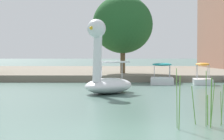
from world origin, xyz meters
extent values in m
plane|color=#47665B|center=(0.00, 0.00, 0.00)|extent=(579.56, 579.56, 0.00)
cube|color=slate|center=(0.00, 30.85, 0.25)|extent=(138.54, 25.90, 0.49)
ellipsoid|color=white|center=(-0.70, 9.99, 0.38)|extent=(3.25, 3.68, 0.77)
cylinder|color=white|center=(-1.23, 9.13, 1.89)|extent=(0.63, 0.68, 2.56)
sphere|color=white|center=(-1.27, 9.06, 3.16)|extent=(1.21, 1.21, 0.88)
cone|color=yellow|center=(-1.45, 8.76, 3.16)|extent=(0.68, 0.69, 0.49)
cube|color=white|center=(-0.56, 10.21, 1.56)|extent=(1.86, 1.85, 0.08)
cylinder|color=silver|center=(-1.08, 10.53, 1.17)|extent=(0.04, 0.04, 0.79)
cylinder|color=silver|center=(-0.04, 9.89, 1.17)|extent=(0.04, 0.04, 0.79)
cube|color=white|center=(5.38, 16.13, 0.18)|extent=(1.48, 2.18, 0.36)
ellipsoid|color=orange|center=(5.38, 16.13, 1.32)|extent=(1.10, 1.38, 0.20)
cylinder|color=#B7B7BF|center=(5.09, 16.68, 0.84)|extent=(0.04, 0.04, 0.96)
cylinder|color=#B7B7BF|center=(5.83, 16.58, 0.84)|extent=(0.04, 0.04, 0.96)
cylinder|color=#B7B7BF|center=(4.94, 15.68, 0.84)|extent=(0.04, 0.04, 0.96)
cylinder|color=#B7B7BF|center=(5.68, 15.58, 0.84)|extent=(0.04, 0.04, 0.96)
cube|color=white|center=(2.76, 16.49, 0.21)|extent=(1.74, 2.53, 0.42)
ellipsoid|color=teal|center=(2.76, 16.49, 1.30)|extent=(1.42, 1.41, 0.20)
cylinder|color=#B7B7BF|center=(2.31, 17.06, 0.86)|extent=(0.04, 0.04, 0.89)
cylinder|color=#B7B7BF|center=(3.33, 16.94, 0.86)|extent=(0.04, 0.04, 0.89)
cylinder|color=#B7B7BF|center=(2.19, 16.05, 0.86)|extent=(0.04, 0.04, 0.89)
cylinder|color=#B7B7BF|center=(3.21, 15.93, 0.86)|extent=(0.04, 0.04, 0.89)
cylinder|color=brown|center=(0.25, 21.52, 1.94)|extent=(0.39, 0.39, 2.90)
ellipsoid|color=#235628|center=(0.25, 21.52, 4.40)|extent=(5.65, 5.15, 4.62)
cylinder|color=#568E38|center=(2.09, 0.98, 0.65)|extent=(0.05, 0.16, 1.29)
cylinder|color=#568E38|center=(1.18, 0.91, 0.77)|extent=(0.02, 0.17, 1.53)
cylinder|color=#568E38|center=(1.72, 1.42, 0.52)|extent=(0.12, 0.07, 1.03)
cylinder|color=#568E38|center=(2.08, 1.32, 0.40)|extent=(0.05, 0.15, 0.80)
cylinder|color=#568E38|center=(1.98, 1.09, 0.73)|extent=(0.03, 0.03, 1.47)
cylinder|color=#568E38|center=(2.43, 1.17, 0.55)|extent=(0.08, 0.04, 1.11)
cylinder|color=#568E38|center=(2.09, 0.87, 0.59)|extent=(0.14, 0.11, 1.17)
cylinder|color=#568E38|center=(1.22, 0.69, 0.68)|extent=(0.08, 0.21, 1.36)
cylinder|color=#568E38|center=(2.48, 1.46, 0.44)|extent=(0.03, 0.14, 0.88)
camera|label=1|loc=(-0.43, -8.82, 1.84)|focal=60.85mm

